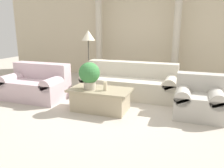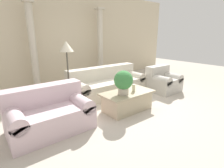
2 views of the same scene
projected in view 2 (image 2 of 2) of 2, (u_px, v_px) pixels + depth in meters
ground_plane at (120, 104)px, 4.41m from camera, size 16.00×16.00×0.00m
wall_back at (67, 37)px, 6.16m from camera, size 10.00×0.06×3.20m
sofa_long at (107, 84)px, 5.05m from camera, size 2.23×0.87×0.80m
loveseat at (49, 113)px, 3.17m from camera, size 1.42×0.87×0.80m
coffee_table at (127, 101)px, 4.03m from camera, size 1.22×0.65×0.44m
potted_plant at (123, 81)px, 3.72m from camera, size 0.41×0.41×0.53m
pillar_candle at (134, 88)px, 3.98m from camera, size 0.07×0.07×0.17m
floor_lamp at (67, 51)px, 4.19m from camera, size 0.34×0.34×1.55m
column_left at (33, 47)px, 5.15m from camera, size 0.29×0.29×2.62m
column_right at (100, 44)px, 6.57m from camera, size 0.29×0.29×2.62m
armchair at (163, 81)px, 5.37m from camera, size 0.85×0.80×0.77m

